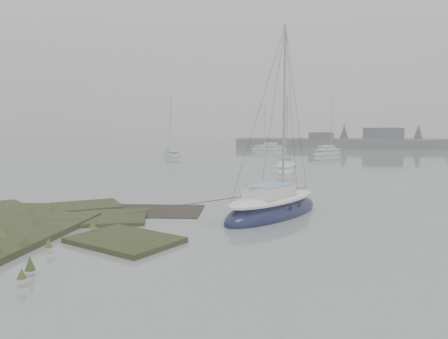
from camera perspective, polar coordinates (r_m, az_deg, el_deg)
ground at (r=44.79m, az=1.59°, el=0.90°), size 160.00×160.00×0.00m
far_shoreline at (r=78.87m, az=24.80°, el=3.20°), size 60.00×8.00×4.15m
sailboat_main at (r=19.28m, az=6.38°, el=-5.18°), size 4.97×6.55×8.97m
sailboat_white at (r=36.68m, az=8.02°, el=0.03°), size 1.99×4.93×6.79m
sailboat_far_a at (r=54.25m, az=-6.78°, el=2.02°), size 4.13×5.80×7.86m
sailboat_far_b at (r=57.08m, az=13.38°, el=2.10°), size 4.97×5.51×7.92m
sailboat_far_c at (r=65.68m, az=5.90°, el=2.72°), size 5.39×1.92×7.53m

